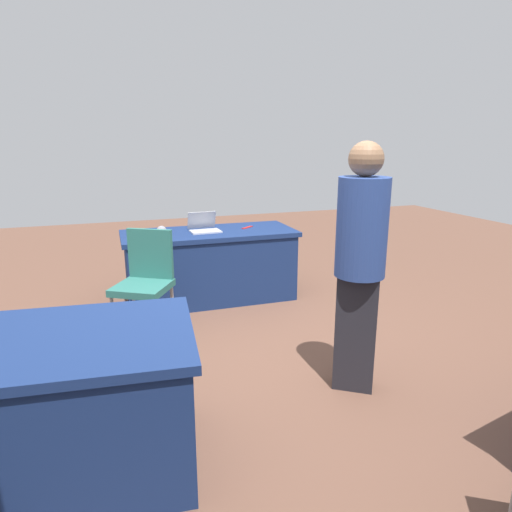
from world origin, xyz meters
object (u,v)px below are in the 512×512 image
(table_back_left, at_px, (16,411))
(person_attendee_browsing, at_px, (360,257))
(laptop_silver, at_px, (204,228))
(table_foreground, at_px, (210,265))
(scissors_red, at_px, (247,227))
(chair_by_pillar, at_px, (145,277))
(yarn_ball, at_px, (162,231))

(table_back_left, relative_size, person_attendee_browsing, 1.11)
(table_back_left, distance_m, laptop_silver, 2.86)
(laptop_silver, bearing_deg, table_foreground, 166.51)
(person_attendee_browsing, relative_size, laptop_silver, 5.30)
(laptop_silver, xyz_separation_m, scissors_red, (-0.51, -0.04, -0.04))
(chair_by_pillar, distance_m, laptop_silver, 1.13)
(table_foreground, distance_m, yarn_ball, 0.68)
(person_attendee_browsing, bearing_deg, table_back_left, 40.11)
(laptop_silver, relative_size, yarn_ball, 3.19)
(table_back_left, xyz_separation_m, yarn_ball, (-1.07, -2.30, 0.44))
(table_back_left, relative_size, laptop_silver, 5.87)
(yarn_ball, distance_m, scissors_red, 0.98)
(laptop_silver, distance_m, scissors_red, 0.51)
(person_attendee_browsing, bearing_deg, chair_by_pillar, -10.85)
(table_foreground, distance_m, scissors_red, 0.60)
(table_foreground, height_order, person_attendee_browsing, person_attendee_browsing)
(scissors_red, bearing_deg, chair_by_pillar, -2.66)
(chair_by_pillar, height_order, scissors_red, chair_by_pillar)
(chair_by_pillar, relative_size, person_attendee_browsing, 0.56)
(yarn_ball, bearing_deg, chair_by_pillar, 71.37)
(table_foreground, height_order, table_back_left, same)
(yarn_ball, bearing_deg, laptop_silver, -171.44)
(chair_by_pillar, distance_m, yarn_ball, 0.85)
(table_back_left, bearing_deg, scissors_red, -130.41)
(yarn_ball, bearing_deg, table_foreground, -173.40)
(person_attendee_browsing, bearing_deg, table_foreground, -41.43)
(table_back_left, height_order, yarn_ball, yarn_ball)
(yarn_ball, xyz_separation_m, scissors_red, (-0.98, -0.11, -0.05))
(table_foreground, distance_m, table_back_left, 2.85)
(table_foreground, height_order, chair_by_pillar, chair_by_pillar)
(table_back_left, height_order, person_attendee_browsing, person_attendee_browsing)
(table_back_left, xyz_separation_m, person_attendee_browsing, (-2.13, -0.20, 0.58))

